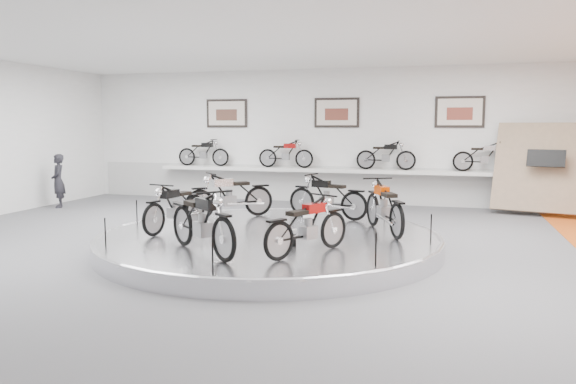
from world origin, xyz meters
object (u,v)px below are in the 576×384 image
(shelf, at_px, (334,170))
(bike_d, at_px, (175,206))
(bike_e, at_px, (202,221))
(bike_a, at_px, (384,206))
(visitor, at_px, (58,181))
(bike_f, at_px, (307,225))
(display_platform, at_px, (269,241))
(bike_b, at_px, (327,196))
(bike_c, at_px, (230,195))

(shelf, distance_m, bike_d, 6.85)
(bike_d, bearing_deg, bike_e, 49.07)
(shelf, distance_m, bike_e, 8.27)
(shelf, height_order, bike_a, bike_a)
(bike_a, height_order, visitor, visitor)
(bike_f, bearing_deg, visitor, 88.92)
(display_platform, distance_m, bike_b, 2.25)
(bike_f, xyz_separation_m, visitor, (-8.49, 5.01, -0.00))
(shelf, xyz_separation_m, bike_b, (0.69, -4.36, -0.22))
(bike_e, xyz_separation_m, visitor, (-6.87, 5.40, -0.06))
(shelf, height_order, bike_e, bike_e)
(bike_f, distance_m, visitor, 9.86)
(bike_c, bearing_deg, bike_a, 124.86)
(shelf, distance_m, bike_b, 4.42)
(bike_a, distance_m, bike_c, 3.52)
(visitor, bearing_deg, bike_d, 17.37)
(bike_d, bearing_deg, bike_f, 77.46)
(visitor, bearing_deg, bike_e, 13.15)
(bike_b, relative_size, bike_c, 0.95)
(bike_d, height_order, bike_f, bike_d)
(bike_b, xyz_separation_m, bike_f, (0.40, -3.50, -0.02))
(bike_c, xyz_separation_m, bike_f, (2.46, -2.92, -0.04))
(display_platform, distance_m, bike_e, 2.04)
(bike_a, xyz_separation_m, bike_c, (-3.43, 0.76, 0.00))
(bike_e, bearing_deg, bike_a, 83.52)
(bike_c, height_order, visitor, visitor)
(display_platform, xyz_separation_m, bike_c, (-1.37, 1.46, 0.66))
(bike_e, bearing_deg, bike_b, 111.56)
(shelf, xyz_separation_m, bike_f, (1.09, -7.86, -0.24))
(bike_c, height_order, bike_f, bike_c)
(bike_d, relative_size, bike_e, 0.90)
(bike_b, xyz_separation_m, visitor, (-8.09, 1.51, -0.02))
(bike_c, bearing_deg, shelf, -148.19)
(bike_a, bearing_deg, bike_c, 52.38)
(bike_b, bearing_deg, bike_e, 89.91)
(bike_c, height_order, bike_d, bike_c)
(bike_a, distance_m, bike_e, 3.64)
(display_platform, height_order, bike_d, bike_d)
(bike_c, bearing_deg, bike_e, 61.47)
(bike_f, bearing_deg, shelf, 37.36)
(display_platform, bearing_deg, bike_b, 71.40)
(visitor, bearing_deg, bike_c, 32.25)
(bike_e, relative_size, visitor, 1.17)
(display_platform, xyz_separation_m, bike_d, (-1.84, -0.19, 0.62))
(shelf, bearing_deg, display_platform, -90.00)
(visitor, bearing_deg, bike_f, 20.81)
(bike_b, height_order, bike_d, bike_b)
(shelf, height_order, bike_c, bike_c)
(bike_a, distance_m, visitor, 9.88)
(bike_c, distance_m, bike_d, 1.72)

